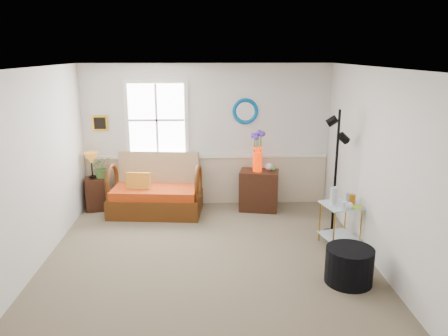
{
  "coord_description": "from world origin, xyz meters",
  "views": [
    {
      "loc": [
        0.01,
        -5.39,
        2.79
      ],
      "look_at": [
        0.24,
        0.47,
        1.23
      ],
      "focal_mm": 35.0,
      "sensor_mm": 36.0,
      "label": 1
    }
  ],
  "objects_px": {
    "side_table": "(340,225)",
    "lamp_stand": "(96,194)",
    "ottoman": "(349,265)",
    "loveseat": "(155,185)",
    "cabinet": "(259,190)",
    "floor_lamp": "(336,174)"
  },
  "relations": [
    {
      "from": "ottoman",
      "to": "lamp_stand",
      "type": "bearing_deg",
      "value": 143.89
    },
    {
      "from": "side_table",
      "to": "ottoman",
      "type": "height_order",
      "value": "side_table"
    },
    {
      "from": "cabinet",
      "to": "floor_lamp",
      "type": "height_order",
      "value": "floor_lamp"
    },
    {
      "from": "side_table",
      "to": "floor_lamp",
      "type": "height_order",
      "value": "floor_lamp"
    },
    {
      "from": "cabinet",
      "to": "floor_lamp",
      "type": "relative_size",
      "value": 0.37
    },
    {
      "from": "lamp_stand",
      "to": "side_table",
      "type": "relative_size",
      "value": 0.93
    },
    {
      "from": "loveseat",
      "to": "cabinet",
      "type": "distance_m",
      "value": 1.86
    },
    {
      "from": "loveseat",
      "to": "cabinet",
      "type": "height_order",
      "value": "loveseat"
    },
    {
      "from": "lamp_stand",
      "to": "floor_lamp",
      "type": "relative_size",
      "value": 0.3
    },
    {
      "from": "floor_lamp",
      "to": "ottoman",
      "type": "xyz_separation_m",
      "value": [
        -0.21,
        -1.49,
        -0.76
      ]
    },
    {
      "from": "loveseat",
      "to": "ottoman",
      "type": "height_order",
      "value": "loveseat"
    },
    {
      "from": "loveseat",
      "to": "ottoman",
      "type": "xyz_separation_m",
      "value": [
        2.67,
        -2.54,
        -0.29
      ]
    },
    {
      "from": "loveseat",
      "to": "floor_lamp",
      "type": "xyz_separation_m",
      "value": [
        2.88,
        -1.05,
        0.47
      ]
    },
    {
      "from": "side_table",
      "to": "lamp_stand",
      "type": "bearing_deg",
      "value": 157.09
    },
    {
      "from": "lamp_stand",
      "to": "ottoman",
      "type": "bearing_deg",
      "value": -36.11
    },
    {
      "from": "lamp_stand",
      "to": "ottoman",
      "type": "distance_m",
      "value": 4.68
    },
    {
      "from": "cabinet",
      "to": "floor_lamp",
      "type": "distance_m",
      "value": 1.67
    },
    {
      "from": "side_table",
      "to": "ottoman",
      "type": "bearing_deg",
      "value": -100.42
    },
    {
      "from": "loveseat",
      "to": "floor_lamp",
      "type": "relative_size",
      "value": 0.81
    },
    {
      "from": "floor_lamp",
      "to": "cabinet",
      "type": "bearing_deg",
      "value": 142.49
    },
    {
      "from": "cabinet",
      "to": "loveseat",
      "type": "bearing_deg",
      "value": -165.44
    },
    {
      "from": "loveseat",
      "to": "lamp_stand",
      "type": "height_order",
      "value": "loveseat"
    }
  ]
}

